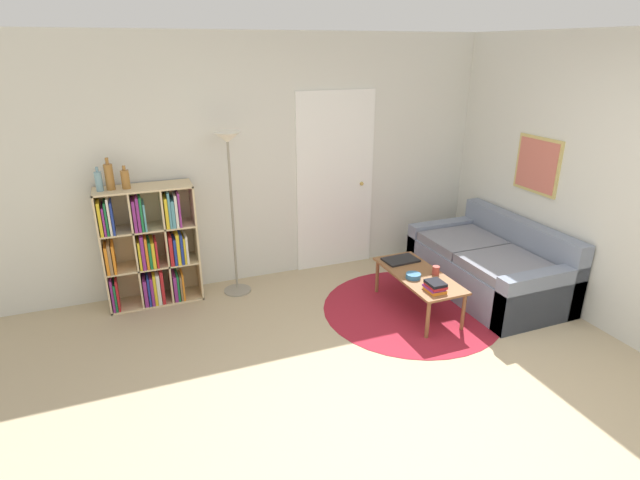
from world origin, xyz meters
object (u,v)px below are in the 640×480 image
(bookshelf, at_px, (150,248))
(bottle_middle, at_px, (109,176))
(coffee_table, at_px, (418,278))
(bottle_right, at_px, (125,179))
(bowl, at_px, (413,276))
(cup, at_px, (436,270))
(floor_lamp, at_px, (229,170))
(couch, at_px, (491,267))
(laptop, at_px, (401,260))
(bottle_left, at_px, (99,181))

(bookshelf, xyz_separation_m, bottle_middle, (-0.27, 0.00, 0.75))
(coffee_table, xyz_separation_m, bottle_right, (-2.53, 1.13, 0.95))
(bowl, height_order, bottle_middle, bottle_middle)
(coffee_table, xyz_separation_m, cup, (0.15, -0.07, 0.08))
(floor_lamp, distance_m, couch, 2.91)
(couch, distance_m, laptop, 1.01)
(laptop, bearing_deg, cup, -70.05)
(laptop, bearing_deg, bottle_middle, 163.13)
(couch, distance_m, bottle_left, 4.00)
(bookshelf, height_order, bottle_middle, bottle_middle)
(bookshelf, bearing_deg, bottle_right, -173.96)
(bookshelf, bearing_deg, bowl, -27.79)
(bowl, bearing_deg, laptop, 76.54)
(floor_lamp, height_order, bottle_middle, floor_lamp)
(bottle_left, bearing_deg, couch, -15.54)
(bottle_left, bearing_deg, bottle_middle, 11.27)
(cup, xyz_separation_m, bottle_left, (-2.90, 1.20, 0.87))
(coffee_table, bearing_deg, laptop, 90.47)
(bottle_left, relative_size, bottle_middle, 0.75)
(floor_lamp, distance_m, laptop, 1.95)
(couch, relative_size, coffee_table, 1.60)
(laptop, distance_m, bottle_right, 2.79)
(coffee_table, bearing_deg, couch, 5.60)
(laptop, relative_size, bottle_left, 1.59)
(bookshelf, distance_m, coffee_table, 2.66)
(couch, height_order, coffee_table, couch)
(coffee_table, bearing_deg, bottle_left, 157.71)
(cup, xyz_separation_m, bottle_middle, (-2.81, 1.22, 0.90))
(bowl, xyz_separation_m, bottle_left, (-2.66, 1.19, 0.89))
(bowl, xyz_separation_m, cup, (0.25, -0.01, 0.02))
(cup, bearing_deg, coffee_table, 154.79)
(couch, distance_m, bowl, 1.09)
(bottle_middle, bearing_deg, bookshelf, -0.32)
(couch, distance_m, bottle_right, 3.79)
(cup, bearing_deg, bookshelf, 154.40)
(laptop, bearing_deg, bowl, -103.46)
(cup, relative_size, bottle_right, 0.39)
(bowl, height_order, bottle_right, bottle_right)
(bottle_left, bearing_deg, floor_lamp, -3.85)
(bottle_right, bearing_deg, bookshelf, 6.04)
(couch, height_order, bowl, couch)
(bowl, bearing_deg, coffee_table, 31.72)
(laptop, relative_size, bottle_middle, 1.19)
(bookshelf, height_order, bottle_right, bottle_right)
(couch, bearing_deg, bottle_left, 164.46)
(laptop, bearing_deg, coffee_table, -89.53)
(bookshelf, bearing_deg, laptop, -18.62)
(cup, bearing_deg, laptop, 109.95)
(floor_lamp, height_order, bowl, floor_lamp)
(cup, bearing_deg, bowl, 178.27)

